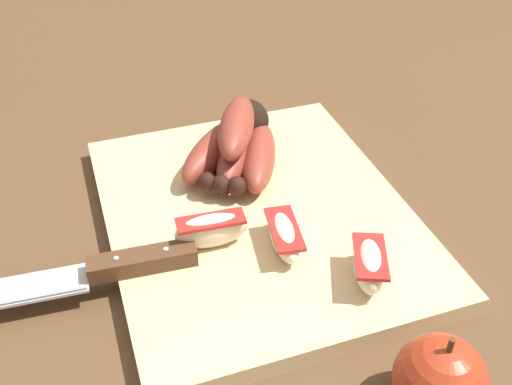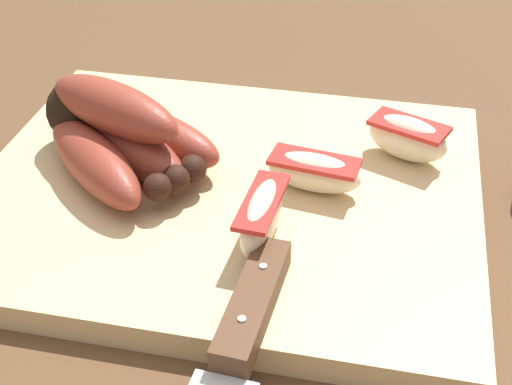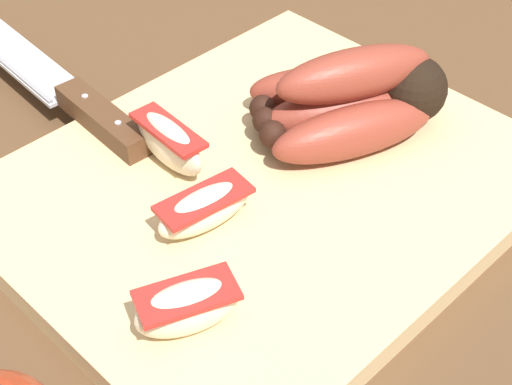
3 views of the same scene
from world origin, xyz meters
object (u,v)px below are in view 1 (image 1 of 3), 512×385
Objects in this scene: chefs_knife at (89,273)px; apple_wedge_near at (287,235)px; whole_apple at (440,380)px; apple_wedge_far at (369,265)px; banana_bunch at (237,144)px; apple_wedge_middle at (211,230)px.

chefs_knife is 0.19m from apple_wedge_near.
apple_wedge_near is 0.19m from whole_apple.
apple_wedge_far reaches higher than apple_wedge_near.
apple_wedge_middle is (-0.12, 0.07, -0.01)m from banana_bunch.
banana_bunch is at bearing 14.61° from apple_wedge_far.
chefs_knife is at bearing 93.00° from apple_wedge_middle.
whole_apple is (-0.34, -0.05, -0.01)m from banana_bunch.
apple_wedge_near is 0.07m from apple_wedge_middle.
whole_apple is at bearing -131.48° from chefs_knife.
apple_wedge_middle is 0.24m from whole_apple.
banana_bunch reaches higher than apple_wedge_middle.
apple_wedge_middle reaches higher than apple_wedge_near.
apple_wedge_far is at bearing -2.39° from whole_apple.
apple_wedge_near is (-0.15, -0.00, -0.01)m from banana_bunch.
apple_wedge_middle reaches higher than apple_wedge_far.
apple_wedge_middle is (0.03, 0.07, 0.00)m from apple_wedge_near.
banana_bunch is 1.87× the size of whole_apple.
banana_bunch is at bearing 0.63° from apple_wedge_near.
banana_bunch is 0.23m from chefs_knife.
apple_wedge_middle is 1.04× the size of apple_wedge_far.
chefs_knife is at bearing 84.09° from apple_wedge_near.
apple_wedge_far is (-0.08, -0.24, 0.01)m from chefs_knife.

